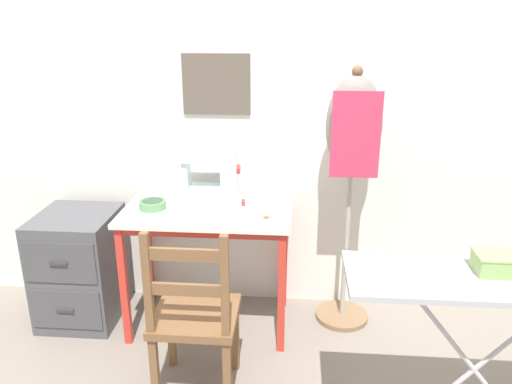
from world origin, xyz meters
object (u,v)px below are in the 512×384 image
object	(u,v)px
thread_spool_near_machine	(243,203)
wooden_chair	(194,317)
scissors	(271,218)
ironing_board	(488,287)
sewing_machine	(214,176)
storage_box	(496,263)
fabric_bowl	(153,204)
dress_form	(353,144)
filing_cabinet	(80,267)

from	to	relation	value
thread_spool_near_machine	wooden_chair	distance (m)	0.77
scissors	ironing_board	world-z (taller)	ironing_board
sewing_machine	storage_box	xyz separation A→B (m)	(1.25, -0.96, -0.02)
thread_spool_near_machine	fabric_bowl	bearing A→B (deg)	-170.76
thread_spool_near_machine	dress_form	size ratio (longest dim) A/B	0.02
dress_form	thread_spool_near_machine	bearing A→B (deg)	-176.08
thread_spool_near_machine	filing_cabinet	world-z (taller)	thread_spool_near_machine
filing_cabinet	storage_box	xyz separation A→B (m)	(2.06, -0.82, 0.53)
scissors	sewing_machine	bearing A→B (deg)	143.12
sewing_machine	fabric_bowl	bearing A→B (deg)	-153.36
fabric_bowl	dress_form	xyz separation A→B (m)	(1.11, 0.12, 0.34)
fabric_bowl	thread_spool_near_machine	distance (m)	0.52
sewing_machine	thread_spool_near_machine	xyz separation A→B (m)	(0.18, -0.08, -0.13)
fabric_bowl	ironing_board	xyz separation A→B (m)	(1.55, -0.83, 0.02)
scissors	wooden_chair	world-z (taller)	wooden_chair
scissors	thread_spool_near_machine	size ratio (longest dim) A/B	3.85
fabric_bowl	scissors	bearing A→B (deg)	-8.41
fabric_bowl	filing_cabinet	distance (m)	0.65
sewing_machine	dress_form	size ratio (longest dim) A/B	0.22
scissors	filing_cabinet	size ratio (longest dim) A/B	0.21
thread_spool_near_machine	wooden_chair	bearing A→B (deg)	-103.93
fabric_bowl	storage_box	size ratio (longest dim) A/B	0.96
fabric_bowl	filing_cabinet	size ratio (longest dim) A/B	0.23
thread_spool_near_machine	ironing_board	world-z (taller)	ironing_board
dress_form	ironing_board	bearing A→B (deg)	-65.39
filing_cabinet	storage_box	distance (m)	2.28
dress_form	storage_box	size ratio (longest dim) A/B	9.55
ironing_board	wooden_chair	bearing A→B (deg)	168.41
sewing_machine	filing_cabinet	bearing A→B (deg)	-170.30
sewing_machine	scissors	xyz separation A→B (m)	(0.35, -0.26, -0.15)
sewing_machine	dress_form	bearing A→B (deg)	-2.92
thread_spool_near_machine	wooden_chair	xyz separation A→B (m)	(-0.17, -0.67, -0.34)
wooden_chair	ironing_board	distance (m)	1.29
scissors	ironing_board	bearing A→B (deg)	-40.06
fabric_bowl	filing_cabinet	xyz separation A→B (m)	(-0.48, 0.03, -0.43)
sewing_machine	ironing_board	bearing A→B (deg)	-39.17
sewing_machine	dress_form	distance (m)	0.82
fabric_bowl	scissors	xyz separation A→B (m)	(0.68, -0.10, -0.02)
filing_cabinet	dress_form	bearing A→B (deg)	3.54
fabric_bowl	storage_box	world-z (taller)	storage_box
storage_box	sewing_machine	bearing A→B (deg)	142.52
scissors	ironing_board	size ratio (longest dim) A/B	0.13
filing_cabinet	dress_form	size ratio (longest dim) A/B	0.44
scissors	storage_box	size ratio (longest dim) A/B	0.87
scissors	storage_box	xyz separation A→B (m)	(0.90, -0.70, 0.13)
dress_form	fabric_bowl	bearing A→B (deg)	-173.64
scissors	filing_cabinet	xyz separation A→B (m)	(-1.17, 0.13, -0.41)
thread_spool_near_machine	storage_box	xyz separation A→B (m)	(1.07, -0.88, 0.11)
sewing_machine	wooden_chair	bearing A→B (deg)	-88.82
ironing_board	storage_box	distance (m)	0.10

